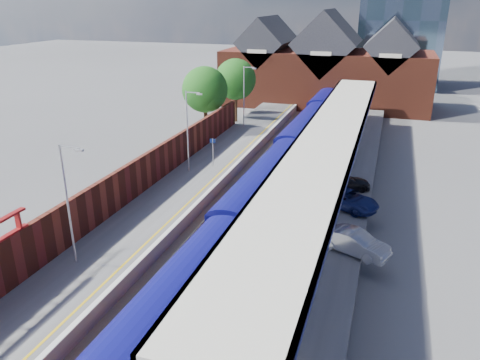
# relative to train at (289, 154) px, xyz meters

# --- Properties ---
(ground) EXTENTS (240.00, 240.00, 0.00)m
(ground) POSITION_rel_train_xyz_m (-1.49, 4.03, -2.12)
(ground) COLOR #5B5B5E
(ground) RESTS_ON ground
(ballast_bed) EXTENTS (6.00, 76.00, 0.06)m
(ballast_bed) POSITION_rel_train_xyz_m (-1.49, -5.97, -2.09)
(ballast_bed) COLOR #473D33
(ballast_bed) RESTS_ON ground
(rails) EXTENTS (4.51, 76.00, 0.14)m
(rails) POSITION_rel_train_xyz_m (-1.49, -5.97, -2.00)
(rails) COLOR slate
(rails) RESTS_ON ground
(left_platform) EXTENTS (5.00, 76.00, 1.00)m
(left_platform) POSITION_rel_train_xyz_m (-6.99, -5.97, -1.62)
(left_platform) COLOR #565659
(left_platform) RESTS_ON ground
(right_platform) EXTENTS (6.00, 76.00, 1.00)m
(right_platform) POSITION_rel_train_xyz_m (4.51, -5.97, -1.62)
(right_platform) COLOR #565659
(right_platform) RESTS_ON ground
(coping_left) EXTENTS (0.30, 76.00, 0.05)m
(coping_left) POSITION_rel_train_xyz_m (-4.64, -5.97, -1.10)
(coping_left) COLOR silver
(coping_left) RESTS_ON left_platform
(coping_right) EXTENTS (0.30, 76.00, 0.05)m
(coping_right) POSITION_rel_train_xyz_m (1.66, -5.97, -1.10)
(coping_right) COLOR silver
(coping_right) RESTS_ON right_platform
(yellow_line) EXTENTS (0.14, 76.00, 0.01)m
(yellow_line) POSITION_rel_train_xyz_m (-5.24, -5.97, -1.12)
(yellow_line) COLOR yellow
(yellow_line) RESTS_ON left_platform
(train) EXTENTS (3.16, 65.96, 3.45)m
(train) POSITION_rel_train_xyz_m (0.00, 0.00, 0.00)
(train) COLOR #0E0D61
(train) RESTS_ON ground
(canopy) EXTENTS (4.50, 52.00, 4.48)m
(canopy) POSITION_rel_train_xyz_m (3.99, -4.02, 3.13)
(canopy) COLOR navy
(canopy) RESTS_ON right_platform
(lamp_post_b) EXTENTS (1.48, 0.18, 7.00)m
(lamp_post_b) POSITION_rel_train_xyz_m (-7.86, -19.97, 2.87)
(lamp_post_b) COLOR #A5A8AA
(lamp_post_b) RESTS_ON left_platform
(lamp_post_c) EXTENTS (1.48, 0.18, 7.00)m
(lamp_post_c) POSITION_rel_train_xyz_m (-7.86, -3.97, 2.87)
(lamp_post_c) COLOR #A5A8AA
(lamp_post_c) RESTS_ON left_platform
(lamp_post_d) EXTENTS (1.48, 0.18, 7.00)m
(lamp_post_d) POSITION_rel_train_xyz_m (-7.86, 12.03, 2.87)
(lamp_post_d) COLOR #A5A8AA
(lamp_post_d) RESTS_ON left_platform
(platform_sign) EXTENTS (0.55, 0.08, 2.50)m
(platform_sign) POSITION_rel_train_xyz_m (-6.49, -1.97, 0.57)
(platform_sign) COLOR #A5A8AA
(platform_sign) RESTS_ON left_platform
(brick_wall) EXTENTS (0.35, 50.00, 3.86)m
(brick_wall) POSITION_rel_train_xyz_m (-9.59, -12.43, 0.33)
(brick_wall) COLOR maroon
(brick_wall) RESTS_ON left_platform
(station_building) EXTENTS (30.00, 12.12, 13.78)m
(station_building) POSITION_rel_train_xyz_m (-1.49, 32.03, 3.33)
(station_building) COLOR maroon
(station_building) RESTS_ON ground
(tree_near) EXTENTS (5.20, 5.20, 8.10)m
(tree_near) POSITION_rel_train_xyz_m (-11.84, 9.94, 3.23)
(tree_near) COLOR #382314
(tree_near) RESTS_ON ground
(tree_far) EXTENTS (5.20, 5.20, 8.10)m
(tree_far) POSITION_rel_train_xyz_m (-10.84, 17.94, 3.23)
(tree_far) COLOR #382314
(tree_far) RESTS_ON ground
(parked_car_silver) EXTENTS (4.46, 2.98, 1.39)m
(parked_car_silver) POSITION_rel_train_xyz_m (7.01, -14.03, -0.43)
(parked_car_silver) COLOR silver
(parked_car_silver) RESTS_ON right_platform
(parked_car_dark) EXTENTS (4.73, 3.23, 1.27)m
(parked_car_dark) POSITION_rel_train_xyz_m (5.22, -4.21, -0.48)
(parked_car_dark) COLOR black
(parked_car_dark) RESTS_ON right_platform
(parked_car_blue) EXTENTS (5.21, 4.13, 1.32)m
(parked_car_blue) POSITION_rel_train_xyz_m (5.90, -7.55, -0.46)
(parked_car_blue) COLOR navy
(parked_car_blue) RESTS_ON right_platform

